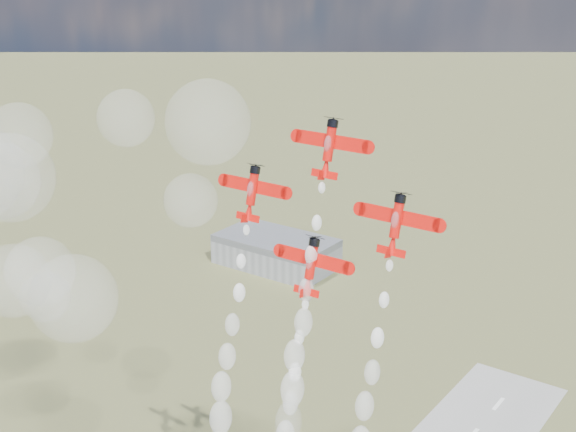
# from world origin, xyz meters

# --- Properties ---
(hangar) EXTENTS (50.00, 28.00, 13.00)m
(hangar) POSITION_xyz_m (-120.00, 180.00, 6.50)
(hangar) COLOR gray
(hangar) RESTS_ON ground
(plane_lead) EXTENTS (12.81, 4.91, 8.98)m
(plane_lead) POSITION_xyz_m (6.87, 19.59, 104.50)
(plane_lead) COLOR red
(plane_lead) RESTS_ON ground
(plane_left) EXTENTS (12.81, 4.91, 8.98)m
(plane_left) POSITION_xyz_m (-6.18, 17.25, 95.67)
(plane_left) COLOR red
(plane_left) RESTS_ON ground
(plane_right) EXTENTS (12.81, 4.91, 8.98)m
(plane_right) POSITION_xyz_m (19.92, 17.25, 95.67)
(plane_right) COLOR red
(plane_right) RESTS_ON ground
(plane_slot) EXTENTS (12.81, 4.91, 8.98)m
(plane_slot) POSITION_xyz_m (6.87, 14.92, 86.84)
(plane_slot) COLOR red
(plane_slot) RESTS_ON ground
(drifted_smoke_cloud) EXTENTS (70.08, 38.47, 56.20)m
(drifted_smoke_cloud) POSITION_xyz_m (-67.55, 22.09, 80.87)
(drifted_smoke_cloud) COLOR white
(drifted_smoke_cloud) RESTS_ON ground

